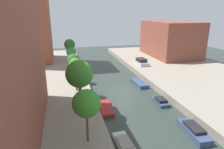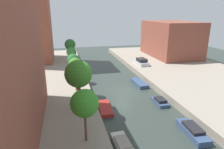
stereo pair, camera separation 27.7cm
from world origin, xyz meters
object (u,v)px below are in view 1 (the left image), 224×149
at_px(street_tree_5, 70,45).
at_px(moored_boat_left_2, 106,108).
at_px(street_tree_3, 73,60).
at_px(moored_boat_left_1, 124,144).
at_px(moored_boat_right_1, 194,131).
at_px(parked_car, 141,62).
at_px(apartment_tower_far, 24,13).
at_px(moored_boat_right_2, 160,101).
at_px(street_tree_4, 71,52).
at_px(street_tree_2, 76,65).
at_px(low_block_right, 170,39).
at_px(street_tree_0, 86,104).
at_px(moored_boat_right_3, 139,83).
at_px(street_tree_1, 79,74).

bearing_deg(street_tree_5, moored_boat_left_2, -82.24).
distance_m(street_tree_3, moored_boat_left_1, 18.89).
bearing_deg(moored_boat_right_1, parked_car, 80.69).
xyz_separation_m(apartment_tower_far, moored_boat_left_2, (12.11, -25.64, -11.40)).
relative_size(moored_boat_left_2, moored_boat_right_2, 1.40).
xyz_separation_m(parked_car, moored_boat_left_2, (-11.36, -16.46, -1.36)).
relative_size(apartment_tower_far, street_tree_5, 4.20).
bearing_deg(apartment_tower_far, street_tree_4, -42.85).
xyz_separation_m(apartment_tower_far, street_tree_2, (8.96, -20.67, -6.86)).
xyz_separation_m(low_block_right, moored_boat_right_1, (-14.43, -30.70, -4.86)).
height_order(street_tree_0, moored_boat_right_2, street_tree_0).
bearing_deg(parked_car, moored_boat_right_3, -113.27).
distance_m(low_block_right, street_tree_2, 31.09).
bearing_deg(street_tree_1, apartment_tower_far, 108.55).
height_order(street_tree_4, moored_boat_right_1, street_tree_4).
bearing_deg(moored_boat_right_3, parked_car, 66.73).
distance_m(street_tree_3, parked_car, 15.81).
bearing_deg(street_tree_3, moored_boat_left_2, -73.68).
height_order(street_tree_5, moored_boat_right_1, street_tree_5).
bearing_deg(low_block_right, moored_boat_right_3, -132.04).
bearing_deg(street_tree_1, moored_boat_right_2, 5.34).
bearing_deg(street_tree_0, street_tree_4, 90.00).
height_order(street_tree_1, moored_boat_left_2, street_tree_1).
xyz_separation_m(street_tree_1, street_tree_2, (-0.00, 6.04, -0.52)).
relative_size(street_tree_1, parked_car, 1.32).
bearing_deg(street_tree_0, moored_boat_left_1, -6.64).
relative_size(moored_boat_left_1, moored_boat_right_1, 0.81).
relative_size(apartment_tower_far, street_tree_2, 4.42).
height_order(apartment_tower_far, street_tree_0, apartment_tower_far).
distance_m(street_tree_2, moored_boat_right_1, 16.79).
height_order(parked_car, moored_boat_right_1, parked_car).
relative_size(street_tree_0, moored_boat_right_1, 1.09).
bearing_deg(street_tree_5, street_tree_1, -90.00).
distance_m(low_block_right, street_tree_3, 28.08).
distance_m(apartment_tower_far, moored_boat_left_2, 30.56).
relative_size(parked_car, moored_boat_left_2, 1.04).
relative_size(street_tree_3, moored_boat_right_3, 0.95).
bearing_deg(moored_boat_right_2, parked_car, 76.98).
relative_size(apartment_tower_far, parked_car, 4.79).
bearing_deg(street_tree_3, low_block_right, 26.82).
height_order(street_tree_0, moored_boat_right_3, street_tree_0).
relative_size(moored_boat_left_1, moored_boat_right_3, 0.81).
xyz_separation_m(low_block_right, street_tree_1, (-25.04, -24.47, -0.01)).
bearing_deg(street_tree_2, moored_boat_right_3, 12.85).
bearing_deg(street_tree_1, street_tree_4, 90.00).
bearing_deg(street_tree_1, street_tree_0, -90.00).
bearing_deg(street_tree_3, street_tree_0, -90.00).
height_order(street_tree_5, moored_boat_left_1, street_tree_5).
height_order(low_block_right, moored_boat_right_3, low_block_right).
bearing_deg(street_tree_4, street_tree_5, 90.00).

